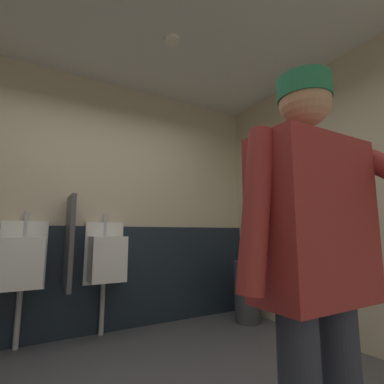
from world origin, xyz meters
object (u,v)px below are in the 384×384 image
object	(u,v)px
person	(316,252)
trash_bin	(247,291)
urinal_left	(22,262)
urinal_middle	(106,258)

from	to	relation	value
person	trash_bin	xyz separation A→B (m)	(1.39, 2.02, -0.61)
trash_bin	person	bearing A→B (deg)	-124.46
urinal_left	person	world-z (taller)	person
urinal_middle	person	distance (m)	2.38
urinal_left	person	bearing A→B (deg)	-68.22
urinal_left	urinal_middle	size ratio (longest dim) A/B	1.00
urinal_middle	person	xyz separation A→B (m)	(0.20, -2.37, 0.18)
urinal_middle	trash_bin	distance (m)	1.68
urinal_middle	trash_bin	size ratio (longest dim) A/B	1.77
urinal_left	trash_bin	xyz separation A→B (m)	(2.33, -0.34, -0.43)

